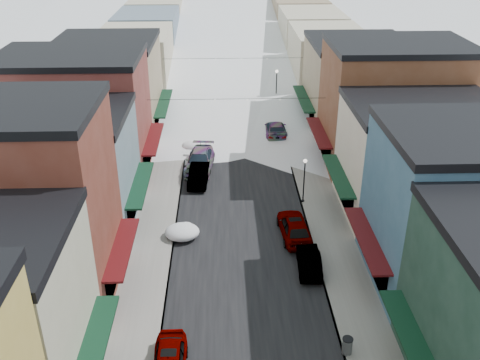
{
  "coord_description": "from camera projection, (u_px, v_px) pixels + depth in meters",
  "views": [
    {
      "loc": [
        -1.35,
        -6.96,
        21.65
      ],
      "look_at": [
        0.0,
        31.36,
        2.24
      ],
      "focal_mm": 40.0,
      "sensor_mm": 36.0,
      "label": 1
    }
  ],
  "objects": [
    {
      "name": "road",
      "position": [
        232.0,
        96.0,
        69.52
      ],
      "size": [
        10.0,
        160.0,
        0.01
      ],
      "primitive_type": "cube",
      "color": "black",
      "rests_on": "ground"
    },
    {
      "name": "sidewalk_left",
      "position": [
        181.0,
        96.0,
        69.28
      ],
      "size": [
        3.2,
        160.0,
        0.15
      ],
      "primitive_type": "cube",
      "color": "gray",
      "rests_on": "ground"
    },
    {
      "name": "sidewalk_right",
      "position": [
        283.0,
        95.0,
        69.7
      ],
      "size": [
        3.2,
        160.0,
        0.15
      ],
      "primitive_type": "cube",
      "color": "gray",
      "rests_on": "ground"
    },
    {
      "name": "curb_left",
      "position": [
        193.0,
        96.0,
        69.33
      ],
      "size": [
        0.1,
        160.0,
        0.15
      ],
      "primitive_type": "cube",
      "color": "slate",
      "rests_on": "ground"
    },
    {
      "name": "curb_right",
      "position": [
        271.0,
        95.0,
        69.65
      ],
      "size": [
        0.1,
        160.0,
        0.15
      ],
      "primitive_type": "cube",
      "color": "slate",
      "rests_on": "ground"
    },
    {
      "name": "bldg_l_brick_near",
      "position": [
        12.0,
        206.0,
        31.05
      ],
      "size": [
        12.3,
        8.2,
        12.5
      ],
      "color": "maroon",
      "rests_on": "ground"
    },
    {
      "name": "bldg_l_grayblue",
      "position": [
        63.0,
        170.0,
        39.43
      ],
      "size": [
        11.3,
        9.2,
        9.0
      ],
      "color": "slate",
      "rests_on": "ground"
    },
    {
      "name": "bldg_l_brick_far",
      "position": [
        76.0,
        115.0,
        46.97
      ],
      "size": [
        13.3,
        9.2,
        11.0
      ],
      "color": "maroon",
      "rests_on": "ground"
    },
    {
      "name": "bldg_l_tan",
      "position": [
        109.0,
        87.0,
        56.15
      ],
      "size": [
        11.3,
        11.2,
        10.0
      ],
      "color": "#9A8565",
      "rests_on": "ground"
    },
    {
      "name": "bldg_r_blue",
      "position": [
        460.0,
        209.0,
        32.79
      ],
      "size": [
        11.3,
        9.2,
        10.5
      ],
      "color": "#365D7A",
      "rests_on": "ground"
    },
    {
      "name": "bldg_r_cream",
      "position": [
        418.0,
        159.0,
        41.17
      ],
      "size": [
        12.3,
        9.2,
        9.0
      ],
      "color": "beige",
      "rests_on": "ground"
    },
    {
      "name": "bldg_r_brick_far",
      "position": [
        393.0,
        105.0,
        48.65
      ],
      "size": [
        13.3,
        9.2,
        11.5
      ],
      "color": "brown",
      "rests_on": "ground"
    },
    {
      "name": "bldg_r_tan",
      "position": [
        356.0,
        84.0,
        57.98
      ],
      "size": [
        11.3,
        11.2,
        9.5
      ],
      "color": "#917D5F",
      "rests_on": "ground"
    },
    {
      "name": "distant_blocks",
      "position": [
        229.0,
        30.0,
        88.22
      ],
      "size": [
        34.0,
        55.0,
        8.0
      ],
      "color": "gray",
      "rests_on": "ground"
    },
    {
      "name": "overhead_cables",
      "position": [
        235.0,
        76.0,
        55.58
      ],
      "size": [
        16.4,
        15.04,
        0.04
      ],
      "color": "black",
      "rests_on": "ground"
    },
    {
      "name": "car_dark_hatch",
      "position": [
        199.0,
        175.0,
        47.2
      ],
      "size": [
        1.95,
        4.73,
        1.52
      ],
      "primitive_type": "imported",
      "rotation": [
        0.0,
        0.0,
        -0.07
      ],
      "color": "black",
      "rests_on": "ground"
    },
    {
      "name": "car_silver_wagon",
      "position": [
        200.0,
        160.0,
        49.64
      ],
      "size": [
        2.98,
        6.08,
        1.7
      ],
      "primitive_type": "imported",
      "rotation": [
        0.0,
        0.0,
        -0.1
      ],
      "color": "#A6A9AE",
      "rests_on": "ground"
    },
    {
      "name": "car_green_sedan",
      "position": [
        309.0,
        260.0,
        35.76
      ],
      "size": [
        1.67,
        4.24,
        1.37
      ],
      "primitive_type": "imported",
      "rotation": [
        0.0,
        0.0,
        3.09
      ],
      "color": "black",
      "rests_on": "ground"
    },
    {
      "name": "car_gray_suv",
      "position": [
        294.0,
        227.0,
        39.25
      ],
      "size": [
        2.36,
        5.17,
        1.72
      ],
      "primitive_type": "imported",
      "rotation": [
        0.0,
        0.0,
        3.21
      ],
      "color": "gray",
      "rests_on": "ground"
    },
    {
      "name": "car_black_sedan",
      "position": [
        275.0,
        129.0,
        56.82
      ],
      "size": [
        2.39,
        5.67,
        1.63
      ],
      "primitive_type": "imported",
      "rotation": [
        0.0,
        0.0,
        3.12
      ],
      "color": "black",
      "rests_on": "ground"
    },
    {
      "name": "car_lane_silver",
      "position": [
        226.0,
        88.0,
        69.85
      ],
      "size": [
        2.18,
        5.05,
        1.7
      ],
      "primitive_type": "imported",
      "rotation": [
        0.0,
        0.0,
        -0.03
      ],
      "color": "gray",
      "rests_on": "ground"
    },
    {
      "name": "car_lane_white",
      "position": [
        238.0,
        68.0,
        78.91
      ],
      "size": [
        2.41,
        5.23,
        1.45
      ],
      "primitive_type": "imported",
      "rotation": [
        0.0,
        0.0,
        3.14
      ],
      "color": "silver",
      "rests_on": "ground"
    },
    {
      "name": "trash_can",
      "position": [
        347.0,
        345.0,
        28.82
      ],
      "size": [
        0.59,
        0.59,
        0.99
      ],
      "color": "slate",
      "rests_on": "sidewalk_right"
    },
    {
      "name": "streetlamp_near",
      "position": [
        304.0,
        175.0,
        43.05
      ],
      "size": [
        0.32,
        0.32,
        3.83
      ],
      "color": "black",
      "rests_on": "sidewalk_right"
    },
    {
      "name": "streetlamp_far",
      "position": [
        276.0,
        84.0,
        63.84
      ],
      "size": [
        0.39,
        0.39,
        4.64
      ],
      "color": "black",
      "rests_on": "sidewalk_right"
    },
    {
      "name": "snow_pile_mid",
      "position": [
        183.0,
        231.0,
        39.31
      ],
      "size": [
        2.54,
        2.77,
        1.08
      ],
      "color": "white",
      "rests_on": "ground"
    },
    {
      "name": "snow_pile_far",
      "position": [
        193.0,
        145.0,
        53.88
      ],
      "size": [
        2.22,
        2.56,
        0.94
      ],
      "color": "white",
      "rests_on": "ground"
    }
  ]
}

